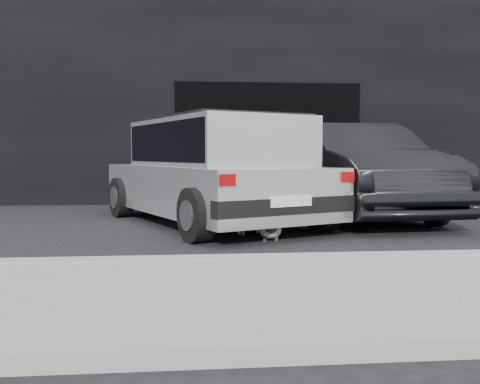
{
  "coord_description": "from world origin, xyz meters",
  "views": [
    {
      "loc": [
        -0.69,
        -7.47,
        1.06
      ],
      "look_at": [
        -0.09,
        -1.11,
        0.61
      ],
      "focal_mm": 40.0,
      "sensor_mm": 36.0,
      "label": 1
    }
  ],
  "objects": [
    {
      "name": "cat_white",
      "position": [
        0.15,
        -0.41,
        0.16
      ],
      "size": [
        0.66,
        0.4,
        0.33
      ],
      "rotation": [
        0.0,
        0.0,
        -1.19
      ],
      "color": "white",
      "rests_on": "ground"
    },
    {
      "name": "silver_hatchback",
      "position": [
        -0.33,
        0.63,
        0.88
      ],
      "size": [
        3.56,
        4.79,
        1.61
      ],
      "rotation": [
        0.0,
        0.0,
        0.42
      ],
      "color": "silver",
      "rests_on": "ground"
    },
    {
      "name": "building_facade",
      "position": [
        1.0,
        6.0,
        2.5
      ],
      "size": [
        34.0,
        4.0,
        5.0
      ],
      "primitive_type": "cube",
      "color": "black",
      "rests_on": "ground"
    },
    {
      "name": "second_car",
      "position": [
        2.09,
        1.44,
        0.8
      ],
      "size": [
        2.09,
        5.0,
        1.61
      ],
      "primitive_type": "imported",
      "rotation": [
        0.0,
        0.0,
        0.08
      ],
      "color": "black",
      "rests_on": "ground"
    },
    {
      "name": "ground",
      "position": [
        0.0,
        0.0,
        0.0
      ],
      "size": [
        80.0,
        80.0,
        0.0
      ],
      "primitive_type": "plane",
      "color": "black",
      "rests_on": "ground"
    },
    {
      "name": "curb",
      "position": [
        1.0,
        -2.6,
        0.06
      ],
      "size": [
        18.0,
        0.25,
        0.12
      ],
      "primitive_type": "cube",
      "color": "gray",
      "rests_on": "ground"
    },
    {
      "name": "cat_siamese",
      "position": [
        0.3,
        -0.95,
        0.13
      ],
      "size": [
        0.35,
        0.86,
        0.3
      ],
      "rotation": [
        0.0,
        0.0,
        3.03
      ],
      "color": "beige",
      "rests_on": "ground"
    },
    {
      "name": "garage_opening",
      "position": [
        1.0,
        3.99,
        1.3
      ],
      "size": [
        4.0,
        0.1,
        2.6
      ],
      "primitive_type": "cube",
      "color": "black",
      "rests_on": "ground"
    },
    {
      "name": "sidewalk",
      "position": [
        1.0,
        -3.8,
        0.06
      ],
      "size": [
        18.0,
        2.2,
        0.11
      ],
      "primitive_type": "cube",
      "color": "gray",
      "rests_on": "ground"
    }
  ]
}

